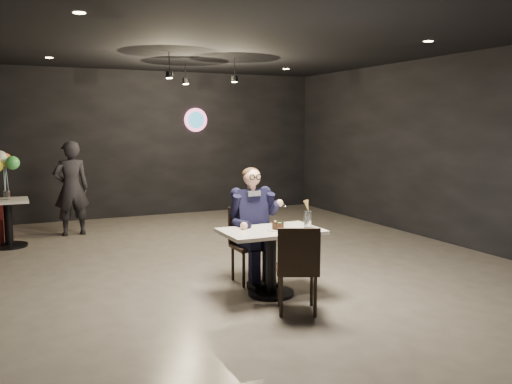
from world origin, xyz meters
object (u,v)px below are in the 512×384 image
sundae_glass (308,219)px  passerby (71,188)px  chair_far (251,245)px  side_table (8,223)px  seated_man (251,224)px  main_table (271,262)px  chair_near (297,268)px  balloon_vase (7,195)px

sundae_glass → passerby: 4.94m
chair_far → side_table: 4.25m
seated_man → side_table: 4.27m
side_table → passerby: bearing=28.6°
main_table → passerby: size_ratio=0.67×
chair_near → sundae_glass: bearing=75.8°
main_table → chair_near: chair_near is taller
main_table → seated_man: seated_man is taller
chair_far → balloon_vase: 4.27m
chair_far → passerby: (-1.65, 3.86, 0.36)m
seated_man → side_table: seated_man is taller
seated_man → sundae_glass: 0.76m
sundae_glass → passerby: size_ratio=0.12×
sundae_glass → passerby: passerby is taller
main_table → passerby: (-1.65, 4.41, 0.44)m
side_table → main_table: bearing=-55.4°
chair_far → seated_man: bearing=0.0°
main_table → sundae_glass: sundae_glass is taller
main_table → side_table: side_table is taller
main_table → balloon_vase: size_ratio=7.51×
sundae_glass → balloon_vase: sundae_glass is taller
chair_far → passerby: 4.22m
main_table → side_table: 4.69m
side_table → passerby: 1.23m
side_table → balloon_vase: 0.44m
seated_man → passerby: bearing=113.2°
chair_far → side_table: (-2.67, 3.31, -0.08)m
main_table → chair_far: chair_far is taller
chair_near → chair_far: bearing=114.6°
chair_near → sundae_glass: size_ratio=4.89×
chair_far → chair_near: size_ratio=1.00×
chair_far → seated_man: (0.00, 0.00, 0.26)m
sundae_glass → balloon_vase: size_ratio=1.28×
passerby → side_table: bearing=24.4°
side_table → balloon_vase: balloon_vase is taller
balloon_vase → passerby: passerby is taller
chair_far → seated_man: seated_man is taller
chair_near → side_table: bearing=145.5°
seated_man → chair_far: bearing=0.0°
chair_near → side_table: size_ratio=1.20×
main_table → seated_man: (0.00, 0.55, 0.34)m
seated_man → sundae_glass: seated_man is taller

